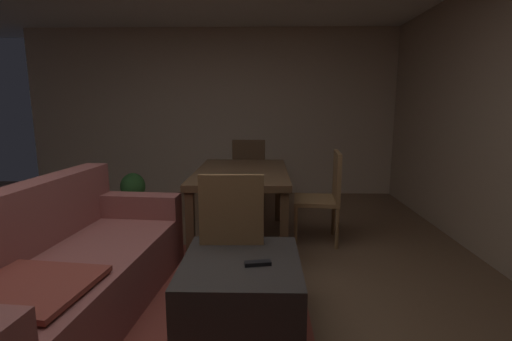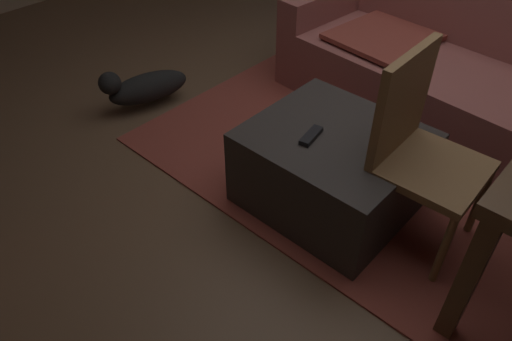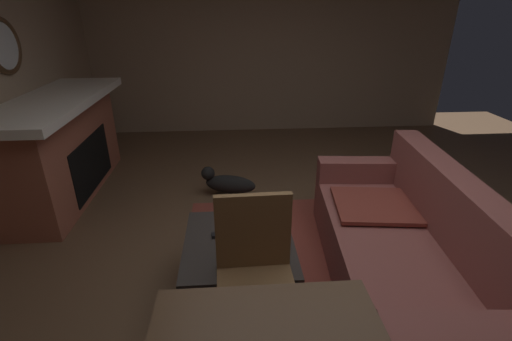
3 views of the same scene
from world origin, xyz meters
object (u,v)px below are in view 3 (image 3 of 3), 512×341
(round_wall_mirror, at_px, (4,46))
(tv_remote, at_px, (223,234))
(dining_chair_west, at_px, (255,266))
(small_dog, at_px, (227,183))
(couch, at_px, (406,251))
(ottoman_coffee_table, at_px, (240,268))
(fireplace, at_px, (61,147))

(round_wall_mirror, xyz_separation_m, tv_remote, (1.59, 1.99, -1.09))
(dining_chair_west, height_order, small_dog, dining_chair_west)
(tv_remote, relative_size, small_dog, 0.27)
(round_wall_mirror, height_order, couch, round_wall_mirror)
(ottoman_coffee_table, xyz_separation_m, dining_chair_west, (0.36, 0.08, 0.30))
(tv_remote, xyz_separation_m, dining_chair_west, (0.44, 0.19, 0.07))
(ottoman_coffee_table, height_order, tv_remote, tv_remote)
(fireplace, height_order, couch, fireplace)
(round_wall_mirror, xyz_separation_m, dining_chair_west, (2.03, 2.18, -1.02))
(fireplace, relative_size, couch, 1.01)
(fireplace, bearing_deg, small_dog, 83.22)
(ottoman_coffee_table, bearing_deg, dining_chair_west, 12.86)
(fireplace, distance_m, couch, 3.43)
(fireplace, height_order, tv_remote, fireplace)
(round_wall_mirror, relative_size, couch, 0.25)
(fireplace, relative_size, round_wall_mirror, 4.10)
(ottoman_coffee_table, bearing_deg, round_wall_mirror, -128.36)
(round_wall_mirror, bearing_deg, small_dog, 84.18)
(fireplace, height_order, dining_chair_west, fireplace)
(round_wall_mirror, xyz_separation_m, couch, (1.68, 3.27, -1.23))
(tv_remote, distance_m, small_dog, 1.41)
(couch, relative_size, tv_remote, 13.10)
(round_wall_mirror, relative_size, tv_remote, 3.24)
(ottoman_coffee_table, distance_m, tv_remote, 0.27)
(fireplace, relative_size, tv_remote, 13.27)
(tv_remote, bearing_deg, couch, 75.73)
(small_dog, bearing_deg, tv_remote, -0.85)
(fireplace, bearing_deg, couch, 60.59)
(fireplace, distance_m, round_wall_mirror, 1.04)
(ottoman_coffee_table, xyz_separation_m, small_dog, (-1.46, -0.08, -0.06))
(couch, xyz_separation_m, dining_chair_west, (0.34, -1.09, 0.21))
(fireplace, height_order, round_wall_mirror, round_wall_mirror)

